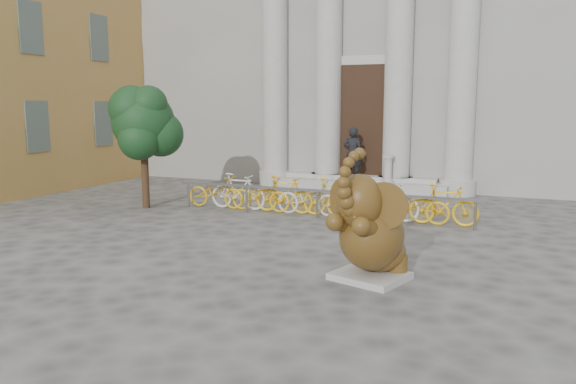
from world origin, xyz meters
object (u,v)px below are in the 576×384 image
at_px(elephant_statue, 370,233).
at_px(pedestrian, 353,154).
at_px(bike_rack, 320,197).
at_px(tree, 144,123).

relative_size(elephant_statue, pedestrian, 1.22).
xyz_separation_m(bike_rack, tree, (-4.87, -0.81, 1.86)).
distance_m(elephant_statue, pedestrian, 9.60).
relative_size(bike_rack, tree, 2.40).
height_order(elephant_statue, pedestrian, elephant_statue).
distance_m(tree, pedestrian, 6.90).
height_order(bike_rack, pedestrian, pedestrian).
bearing_deg(elephant_statue, bike_rack, 135.20).
distance_m(elephant_statue, tree, 8.58).
relative_size(elephant_statue, tree, 0.65).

